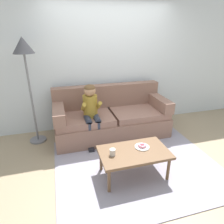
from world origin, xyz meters
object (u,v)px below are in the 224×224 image
Objects in this scene: mug at (113,152)px; toy_controller at (159,152)px; floor_lamp at (25,57)px; donut at (142,145)px; couch at (111,118)px; person_child at (91,109)px; coffee_table at (134,154)px.

mug is 0.40× the size of toy_controller.
toy_controller is 2.75m from floor_lamp.
mug reaches higher than donut.
couch is 1.99× the size of person_child.
person_child is at bearing -18.00° from floor_lamp.
person_child reaches higher than mug.
person_child is 1.11m from mug.
couch reaches higher than toy_controller.
mug is at bearing -130.96° from toy_controller.
couch is 1.88m from floor_lamp.
floor_lamp reaches higher than donut.
coffee_table is 0.83m from toy_controller.
person_child is at bearing 94.45° from mug.
floor_lamp is at bearing 134.74° from coffee_table.
donut is at bearing -61.94° from person_child.
mug is at bearing -104.84° from couch.
floor_lamp is (-2.04, 1.01, 1.54)m from toy_controller.
toy_controller is at bearing 33.96° from donut.
person_child is (-0.40, 1.09, 0.31)m from coffee_table.
toy_controller is (0.64, 0.40, -0.34)m from coffee_table.
coffee_table is 0.89× the size of person_child.
person_child is 1.41m from toy_controller.
donut is 2.34m from floor_lamp.
floor_lamp is at bearing -179.91° from toy_controller.
coffee_table is 8.13× the size of donut.
couch is 1.35m from mug.
floor_lamp reaches higher than mug.
coffee_table is 4.32× the size of toy_controller.
donut is at bearing 7.77° from mug.
coffee_table is 0.52× the size of floor_lamp.
mug is (-0.32, -0.00, 0.09)m from coffee_table.
mug reaches higher than toy_controller.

